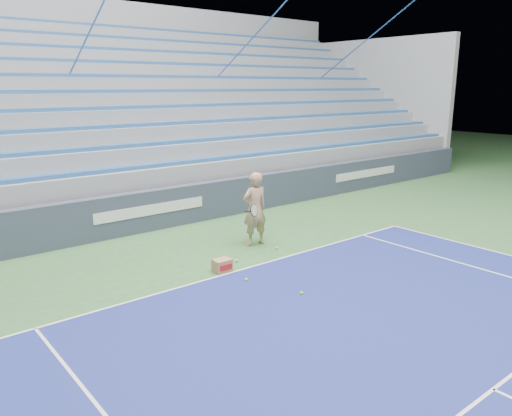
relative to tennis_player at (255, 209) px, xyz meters
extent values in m
cube|color=white|center=(-1.43, -1.20, -0.90)|extent=(10.97, 0.05, 0.00)
cube|color=white|center=(-1.43, -6.69, -0.90)|extent=(8.23, 0.05, 0.00)
cube|color=#353D51|center=(-1.43, 2.80, -0.36)|extent=(30.00, 0.30, 1.10)
cube|color=white|center=(-1.43, 2.64, -0.31)|extent=(3.20, 0.02, 0.28)
cube|color=white|center=(7.57, 2.64, -0.31)|extent=(3.40, 0.02, 0.28)
cube|color=gray|center=(-1.43, 7.35, -0.36)|extent=(30.00, 8.50, 1.10)
cube|color=gray|center=(-1.43, 7.35, 0.44)|extent=(30.00, 8.50, 0.50)
cube|color=#2A5998|center=(-1.43, 3.47, 0.75)|extent=(29.60, 0.42, 0.11)
cube|color=gray|center=(-1.43, 7.77, 0.94)|extent=(30.00, 7.65, 0.50)
cube|color=#2A5998|center=(-1.43, 4.32, 1.25)|extent=(29.60, 0.42, 0.11)
cube|color=gray|center=(-1.43, 8.20, 1.44)|extent=(30.00, 6.80, 0.50)
cube|color=#2A5998|center=(-1.43, 5.17, 1.75)|extent=(29.60, 0.42, 0.11)
cube|color=gray|center=(-1.43, 8.62, 1.94)|extent=(30.00, 5.95, 0.50)
cube|color=#2A5998|center=(-1.43, 6.02, 2.25)|extent=(29.60, 0.42, 0.11)
cube|color=gray|center=(-1.43, 9.05, 2.44)|extent=(30.00, 5.10, 0.50)
cube|color=#2A5998|center=(-1.43, 6.87, 2.75)|extent=(29.60, 0.42, 0.11)
cube|color=gray|center=(-1.43, 9.47, 2.94)|extent=(30.00, 4.25, 0.50)
cube|color=#2A5998|center=(-1.43, 7.72, 3.25)|extent=(29.60, 0.42, 0.11)
cube|color=gray|center=(-1.43, 9.90, 3.44)|extent=(30.00, 3.40, 0.50)
cube|color=#2A5998|center=(-1.43, 8.57, 3.75)|extent=(29.60, 0.42, 0.11)
cube|color=gray|center=(-1.43, 10.32, 3.94)|extent=(30.00, 2.55, 0.50)
cube|color=#2A5998|center=(-1.43, 9.42, 4.25)|extent=(29.60, 0.42, 0.11)
cube|color=gray|center=(-1.43, 10.75, 4.44)|extent=(30.00, 1.70, 0.50)
cube|color=#2A5998|center=(-1.43, 10.27, 4.75)|extent=(29.60, 0.42, 0.11)
cube|color=gray|center=(-1.43, 11.17, 4.94)|extent=(30.00, 0.85, 0.50)
cube|color=#2A5998|center=(-1.43, 11.12, 5.25)|extent=(29.60, 0.42, 0.11)
cube|color=gray|center=(13.72, 7.35, 2.14)|extent=(0.30, 8.80, 6.10)
cube|color=gray|center=(-1.43, 11.90, 2.74)|extent=(31.00, 0.40, 7.30)
cylinder|color=#2F5DA6|center=(-1.43, 7.35, 3.69)|extent=(0.05, 8.53, 5.04)
cylinder|color=#2F5DA6|center=(4.57, 7.35, 3.69)|extent=(0.05, 8.53, 5.04)
cylinder|color=#2F5DA6|center=(10.57, 7.35, 3.69)|extent=(0.05, 8.53, 5.04)
imported|color=tan|center=(0.00, 0.00, 0.00)|extent=(0.70, 0.50, 1.82)
cylinder|color=black|center=(-0.35, -0.25, 0.04)|extent=(0.12, 0.27, 0.08)
cylinder|color=beige|center=(-0.45, -0.53, 0.14)|extent=(0.29, 0.16, 0.28)
torus|color=black|center=(-0.45, -0.53, 0.14)|extent=(0.31, 0.18, 0.30)
cube|color=#A77950|center=(-1.70, -1.01, -0.77)|extent=(0.38, 0.29, 0.28)
cube|color=#B21E19|center=(-1.70, -1.16, -0.77)|extent=(0.29, 0.02, 0.12)
sphere|color=#CAE12E|center=(-1.24, -2.94, -0.88)|extent=(0.07, 0.07, 0.07)
sphere|color=#CAE12E|center=(0.17, -0.63, -0.88)|extent=(0.07, 0.07, 0.07)
sphere|color=#CAE12E|center=(-1.11, -0.74, -0.88)|extent=(0.07, 0.07, 0.07)
sphere|color=#CAE12E|center=(-1.63, -1.75, -0.88)|extent=(0.07, 0.07, 0.07)
camera|label=1|loc=(-7.41, -9.18, 2.93)|focal=35.00mm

